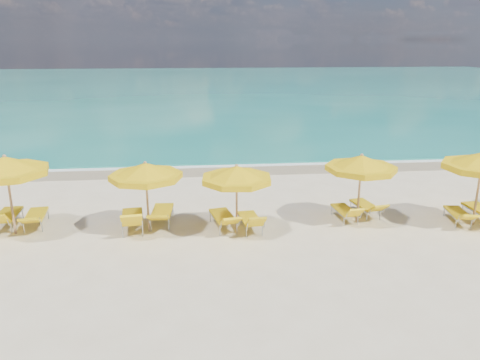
{
  "coord_description": "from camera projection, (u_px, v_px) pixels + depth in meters",
  "views": [
    {
      "loc": [
        -1.53,
        -14.03,
        5.89
      ],
      "look_at": [
        0.0,
        1.5,
        1.2
      ],
      "focal_mm": 35.0,
      "sensor_mm": 36.0,
      "label": 1
    }
  ],
  "objects": [
    {
      "name": "ground_plane",
      "position": [
        245.0,
        228.0,
        15.21
      ],
      "size": [
        120.0,
        120.0,
        0.0
      ],
      "primitive_type": "plane",
      "color": "beige"
    },
    {
      "name": "ocean",
      "position": [
        205.0,
        87.0,
        60.95
      ],
      "size": [
        120.0,
        80.0,
        0.3
      ],
      "primitive_type": "cube",
      "color": "#157B6B",
      "rests_on": "ground"
    },
    {
      "name": "wet_sand_band",
      "position": [
        228.0,
        169.0,
        22.26
      ],
      "size": [
        120.0,
        2.6,
        0.01
      ],
      "primitive_type": "cube",
      "color": "tan",
      "rests_on": "ground"
    },
    {
      "name": "foam_line",
      "position": [
        227.0,
        164.0,
        23.02
      ],
      "size": [
        120.0,
        1.2,
        0.03
      ],
      "primitive_type": "cube",
      "color": "white",
      "rests_on": "ground"
    },
    {
      "name": "whitecap_near",
      "position": [
        127.0,
        133.0,
        30.84
      ],
      "size": [
        14.0,
        0.36,
        0.05
      ],
      "primitive_type": "cube",
      "color": "white",
      "rests_on": "ground"
    },
    {
      "name": "whitecap_far",
      "position": [
        309.0,
        114.0,
        38.83
      ],
      "size": [
        18.0,
        0.3,
        0.05
      ],
      "primitive_type": "cube",
      "color": "white",
      "rests_on": "ground"
    },
    {
      "name": "umbrella_1",
      "position": [
        6.0,
        167.0,
        14.17
      ],
      "size": [
        2.93,
        2.93,
        2.58
      ],
      "rotation": [
        0.0,
        0.0,
        -0.16
      ],
      "color": "tan",
      "rests_on": "ground"
    },
    {
      "name": "umbrella_2",
      "position": [
        146.0,
        172.0,
        14.44
      ],
      "size": [
        2.57,
        2.57,
        2.32
      ],
      "rotation": [
        0.0,
        0.0,
        0.13
      ],
      "color": "tan",
      "rests_on": "ground"
    },
    {
      "name": "umbrella_3",
      "position": [
        237.0,
        175.0,
        14.31
      ],
      "size": [
        2.81,
        2.81,
        2.27
      ],
      "rotation": [
        0.0,
        0.0,
        0.31
      ],
      "color": "tan",
      "rests_on": "ground"
    },
    {
      "name": "umbrella_4",
      "position": [
        361.0,
        164.0,
        15.21
      ],
      "size": [
        2.82,
        2.82,
        2.36
      ],
      "rotation": [
        0.0,
        0.0,
        -0.24
      ],
      "color": "tan",
      "rests_on": "ground"
    },
    {
      "name": "lounger_1_left",
      "position": [
        7.0,
        220.0,
        15.24
      ],
      "size": [
        0.75,
        1.95,
        0.89
      ],
      "rotation": [
        0.0,
        0.0,
        0.05
      ],
      "color": "#A5A8AD",
      "rests_on": "ground"
    },
    {
      "name": "lounger_1_right",
      "position": [
        36.0,
        220.0,
        15.33
      ],
      "size": [
        0.82,
        1.92,
        0.72
      ],
      "rotation": [
        0.0,
        0.0,
        0.12
      ],
      "color": "#A5A8AD",
      "rests_on": "ground"
    },
    {
      "name": "lounger_2_left",
      "position": [
        133.0,
        222.0,
        15.05
      ],
      "size": [
        0.88,
        2.02,
        0.94
      ],
      "rotation": [
        0.0,
        0.0,
        0.12
      ],
      "color": "#A5A8AD",
      "rests_on": "ground"
    },
    {
      "name": "lounger_2_right",
      "position": [
        162.0,
        217.0,
        15.53
      ],
      "size": [
        0.77,
        2.04,
        0.78
      ],
      "rotation": [
        0.0,
        0.0,
        -0.06
      ],
      "color": "#A5A8AD",
      "rests_on": "ground"
    },
    {
      "name": "lounger_3_left",
      "position": [
        224.0,
        221.0,
        15.18
      ],
      "size": [
        0.99,
        1.98,
        0.8
      ],
      "rotation": [
        0.0,
        0.0,
        0.21
      ],
      "color": "#A5A8AD",
      "rests_on": "ground"
    },
    {
      "name": "lounger_3_right",
      "position": [
        250.0,
        224.0,
        15.04
      ],
      "size": [
        0.76,
        1.75,
        0.81
      ],
      "rotation": [
        0.0,
        0.0,
        0.12
      ],
      "color": "#A5A8AD",
      "rests_on": "ground"
    },
    {
      "name": "lounger_4_left",
      "position": [
        345.0,
        214.0,
        15.87
      ],
      "size": [
        0.7,
        1.66,
        0.76
      ],
      "rotation": [
        0.0,
        0.0,
        0.1
      ],
      "color": "#A5A8AD",
      "rests_on": "ground"
    },
    {
      "name": "lounger_4_right",
      "position": [
        366.0,
        209.0,
        16.32
      ],
      "size": [
        0.86,
        1.78,
        0.73
      ],
      "rotation": [
        0.0,
        0.0,
        0.18
      ],
      "color": "#A5A8AD",
      "rests_on": "ground"
    },
    {
      "name": "lounger_5_left",
      "position": [
        458.0,
        217.0,
        15.64
      ],
      "size": [
        0.79,
        1.73,
        0.67
      ],
      "rotation": [
        0.0,
        0.0,
        -0.15
      ],
      "color": "#A5A8AD",
      "rests_on": "ground"
    }
  ]
}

